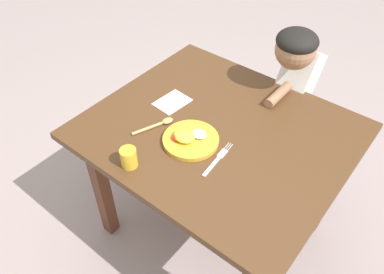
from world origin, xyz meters
The scene contains 8 objects.
ground_plane centered at (0.00, 0.00, 0.00)m, with size 8.00×8.00×0.00m, color gray.
dining_table centered at (0.00, 0.00, 0.64)m, with size 1.09×0.95×0.74m.
plate centered at (-0.05, -0.14, 0.76)m, with size 0.23×0.23×0.05m.
fork centered at (0.11, -0.16, 0.75)m, with size 0.04×0.21×0.01m.
spoon centered at (-0.21, -0.15, 0.75)m, with size 0.09×0.19×0.02m.
drinking_cup centered at (-0.15, -0.39, 0.78)m, with size 0.06×0.06×0.08m, color gold.
person centered at (0.09, 0.53, 0.60)m, with size 0.19×0.44×1.06m.
napkin centered at (-0.27, 0.01, 0.75)m, with size 0.12×0.16×0.00m, color white.
Camera 1 is at (0.68, -1.03, 1.86)m, focal length 35.96 mm.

